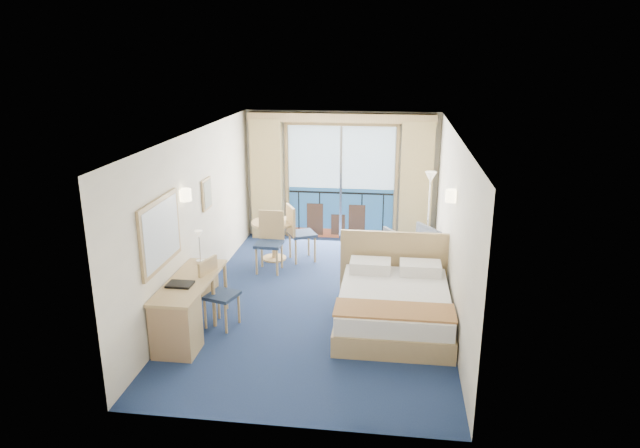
# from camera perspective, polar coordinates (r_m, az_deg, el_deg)

# --- Properties ---
(floor) EXTENTS (6.50, 6.50, 0.00)m
(floor) POSITION_cam_1_polar(r_m,az_deg,el_deg) (9.32, 0.11, -7.64)
(floor) COLOR navy
(floor) RESTS_ON ground
(room_walls) EXTENTS (4.04, 6.54, 2.72)m
(room_walls) POSITION_cam_1_polar(r_m,az_deg,el_deg) (8.73, 0.12, 3.02)
(room_walls) COLOR white
(room_walls) RESTS_ON ground
(balcony_door) EXTENTS (2.36, 0.03, 2.52)m
(balcony_door) POSITION_cam_1_polar(r_m,az_deg,el_deg) (11.99, 2.07, 3.80)
(balcony_door) COLOR navy
(balcony_door) RESTS_ON room_walls
(curtain_left) EXTENTS (0.65, 0.22, 2.55)m
(curtain_left) POSITION_cam_1_polar(r_m,az_deg,el_deg) (12.05, -5.34, 4.46)
(curtain_left) COLOR tan
(curtain_left) RESTS_ON room_walls
(curtain_right) EXTENTS (0.65, 0.22, 2.55)m
(curtain_right) POSITION_cam_1_polar(r_m,az_deg,el_deg) (11.77, 9.59, 3.98)
(curtain_right) COLOR tan
(curtain_right) RESTS_ON room_walls
(pelmet) EXTENTS (3.80, 0.25, 0.18)m
(pelmet) POSITION_cam_1_polar(r_m,az_deg,el_deg) (11.62, 2.12, 10.58)
(pelmet) COLOR tan
(pelmet) RESTS_ON room_walls
(mirror) EXTENTS (0.05, 1.25, 0.95)m
(mirror) POSITION_cam_1_polar(r_m,az_deg,el_deg) (7.90, -15.65, -0.87)
(mirror) COLOR tan
(mirror) RESTS_ON room_walls
(wall_print) EXTENTS (0.04, 0.42, 0.52)m
(wall_print) POSITION_cam_1_polar(r_m,az_deg,el_deg) (9.64, -11.25, 2.96)
(wall_print) COLOR tan
(wall_print) RESTS_ON room_walls
(sconce_left) EXTENTS (0.18, 0.18, 0.18)m
(sconce_left) POSITION_cam_1_polar(r_m,az_deg,el_deg) (8.61, -13.33, 2.85)
(sconce_left) COLOR #FFEAB2
(sconce_left) RESTS_ON room_walls
(sconce_right) EXTENTS (0.18, 0.18, 0.18)m
(sconce_right) POSITION_cam_1_polar(r_m,az_deg,el_deg) (8.54, 13.02, 2.75)
(sconce_right) COLOR #FFEAB2
(sconce_right) RESTS_ON room_walls
(bed) EXTENTS (1.78, 2.11, 1.12)m
(bed) POSITION_cam_1_polar(r_m,az_deg,el_deg) (8.52, 7.41, -7.97)
(bed) COLOR tan
(bed) RESTS_ON ground
(nightstand) EXTENTS (0.40, 0.38, 0.52)m
(nightstand) POSITION_cam_1_polar(r_m,az_deg,el_deg) (9.76, 11.07, -5.13)
(nightstand) COLOR tan
(nightstand) RESTS_ON ground
(phone) EXTENTS (0.19, 0.16, 0.07)m
(phone) POSITION_cam_1_polar(r_m,az_deg,el_deg) (9.61, 10.93, -3.55)
(phone) COLOR silver
(phone) RESTS_ON nightstand
(armchair) EXTENTS (1.12, 1.12, 0.75)m
(armchair) POSITION_cam_1_polar(r_m,az_deg,el_deg) (10.73, 9.16, -2.30)
(armchair) COLOR #4B505B
(armchair) RESTS_ON ground
(floor_lamp) EXTENTS (0.24, 0.24, 1.72)m
(floor_lamp) POSITION_cam_1_polar(r_m,az_deg,el_deg) (10.88, 10.92, 3.00)
(floor_lamp) COLOR silver
(floor_lamp) RESTS_ON ground
(desk) EXTENTS (0.59, 1.71, 0.80)m
(desk) POSITION_cam_1_polar(r_m,az_deg,el_deg) (7.98, -13.89, -9.10)
(desk) COLOR tan
(desk) RESTS_ON ground
(desk_chair) EXTENTS (0.55, 0.54, 1.01)m
(desk_chair) POSITION_cam_1_polar(r_m,az_deg,el_deg) (8.46, -10.37, -6.39)
(desk_chair) COLOR #1F2E4A
(desk_chair) RESTS_ON ground
(folder) EXTENTS (0.35, 0.26, 0.03)m
(folder) POSITION_cam_1_polar(r_m,az_deg,el_deg) (8.07, -13.83, -5.88)
(folder) COLOR black
(folder) RESTS_ON desk
(desk_lamp) EXTENTS (0.13, 0.13, 0.49)m
(desk_lamp) POSITION_cam_1_polar(r_m,az_deg,el_deg) (8.71, -12.00, -1.57)
(desk_lamp) COLOR silver
(desk_lamp) RESTS_ON desk
(round_table) EXTENTS (0.84, 0.84, 0.76)m
(round_table) POSITION_cam_1_polar(r_m,az_deg,el_deg) (10.93, -4.65, -0.67)
(round_table) COLOR tan
(round_table) RESTS_ON ground
(table_chair_a) EXTENTS (0.64, 0.64, 1.10)m
(table_chair_a) POSITION_cam_1_polar(r_m,az_deg,el_deg) (10.81, -2.28, -0.58)
(table_chair_a) COLOR #1F2E4A
(table_chair_a) RESTS_ON ground
(table_chair_b) EXTENTS (0.48, 0.49, 1.09)m
(table_chair_b) POSITION_cam_1_polar(r_m,az_deg,el_deg) (10.40, -5.02, -1.36)
(table_chair_b) COLOR #1F2E4A
(table_chair_b) RESTS_ON ground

